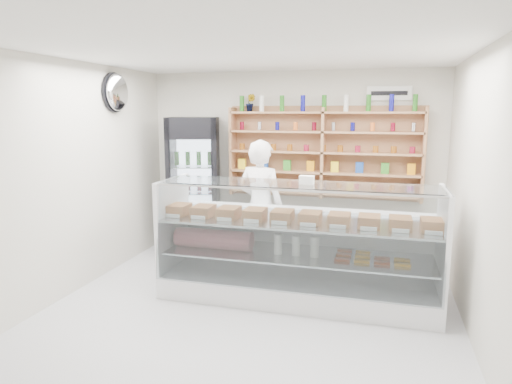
% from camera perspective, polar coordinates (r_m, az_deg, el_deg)
% --- Properties ---
extents(room, '(5.00, 5.00, 5.00)m').
position_cam_1_polar(room, '(4.67, -1.43, 0.24)').
color(room, '#BBBAC0').
rests_on(room, ground).
extents(display_counter, '(3.20, 0.96, 1.39)m').
position_cam_1_polar(display_counter, '(5.47, 5.14, -9.43)').
color(display_counter, white).
rests_on(display_counter, floor).
extents(shop_worker, '(0.75, 0.57, 1.83)m').
position_cam_1_polar(shop_worker, '(6.19, 0.57, -1.90)').
color(shop_worker, white).
rests_on(shop_worker, floor).
extents(drinks_cooler, '(0.94, 0.92, 2.11)m').
position_cam_1_polar(drinks_cooler, '(7.18, -7.74, 0.83)').
color(drinks_cooler, black).
rests_on(drinks_cooler, floor).
extents(wall_shelving, '(2.84, 0.28, 1.33)m').
position_cam_1_polar(wall_shelving, '(6.82, 8.37, 4.88)').
color(wall_shelving, '#A56F4E').
rests_on(wall_shelving, back_wall).
extents(potted_plant, '(0.15, 0.12, 0.26)m').
position_cam_1_polar(potted_plant, '(7.02, -0.69, 11.10)').
color(potted_plant, '#1E6626').
rests_on(potted_plant, wall_shelving).
extents(security_mirror, '(0.15, 0.50, 0.50)m').
position_cam_1_polar(security_mirror, '(6.62, -16.94, 11.82)').
color(security_mirror, silver).
rests_on(security_mirror, left_wall).
extents(wall_sign, '(0.62, 0.03, 0.20)m').
position_cam_1_polar(wall_sign, '(6.88, 16.31, 11.76)').
color(wall_sign, white).
rests_on(wall_sign, back_wall).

